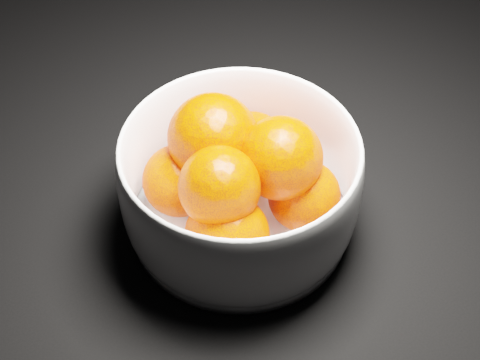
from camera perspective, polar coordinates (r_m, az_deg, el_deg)
bowl at (r=0.64m, az=0.00°, el=-0.34°), size 0.23×0.23×0.11m
orange_pile at (r=0.63m, az=-0.21°, el=0.51°), size 0.16×0.16×0.12m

